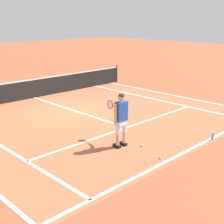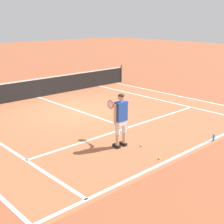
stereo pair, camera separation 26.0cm
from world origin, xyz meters
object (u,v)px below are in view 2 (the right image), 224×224
Objects in this scene: tennis_ball_by_baseline at (159,158)px; water_bottle at (214,137)px; tennis_ball_near_feet at (141,146)px; tennis_player at (120,116)px.

water_bottle is (2.45, -0.30, 0.09)m from tennis_ball_by_baseline.
water_bottle is at bearing -31.12° from tennis_ball_near_feet.
tennis_player reaches higher than water_bottle.
water_bottle reaches higher than tennis_ball_near_feet.
tennis_ball_near_feet is 0.28× the size of water_bottle.
tennis_player is 25.95× the size of tennis_ball_by_baseline.
tennis_player is 7.24× the size of water_bottle.
tennis_player is 1.17m from tennis_ball_near_feet.
tennis_ball_near_feet is at bearing -45.27° from tennis_player.
tennis_player is at bearing 95.58° from tennis_ball_by_baseline.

